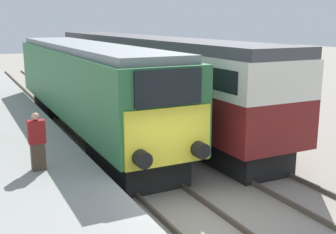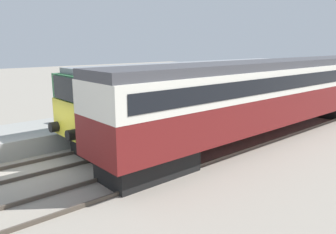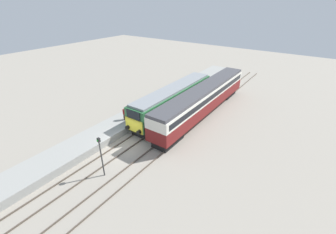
# 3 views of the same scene
# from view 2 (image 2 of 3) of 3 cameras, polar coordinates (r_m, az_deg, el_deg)

# --- Properties ---
(ground_plane) EXTENTS (120.00, 120.00, 0.00)m
(ground_plane) POSITION_cam_2_polar(r_m,az_deg,el_deg) (13.99, -23.36, -8.64)
(ground_plane) COLOR gray
(platform_left) EXTENTS (3.50, 50.00, 0.82)m
(platform_left) POSITION_cam_2_polar(r_m,az_deg,el_deg) (20.21, -4.49, -0.08)
(platform_left) COLOR gray
(platform_left) RESTS_ON ground_plane
(rails_near_track) EXTENTS (1.51, 60.00, 0.14)m
(rails_near_track) POSITION_cam_2_polar(r_m,az_deg,el_deg) (16.01, -6.11, -4.74)
(rails_near_track) COLOR #4C4238
(rails_near_track) RESTS_ON ground_plane
(rails_far_track) EXTENTS (1.50, 60.00, 0.14)m
(rails_far_track) POSITION_cam_2_polar(r_m,az_deg,el_deg) (13.50, 2.25, -8.02)
(rails_far_track) COLOR #4C4238
(rails_far_track) RESTS_ON ground_plane
(locomotive) EXTENTS (2.70, 16.05, 3.84)m
(locomotive) POSITION_cam_2_polar(r_m,az_deg,el_deg) (18.45, 5.44, 4.26)
(locomotive) COLOR black
(locomotive) RESTS_ON ground_plane
(passenger_carriage) EXTENTS (2.75, 20.89, 4.02)m
(passenger_carriage) POSITION_cam_2_polar(r_m,az_deg,el_deg) (17.98, 17.95, 4.40)
(passenger_carriage) COLOR black
(passenger_carriage) RESTS_ON ground_plane
(person_on_platform) EXTENTS (0.44, 0.26, 1.58)m
(person_on_platform) POSITION_cam_2_polar(r_m,az_deg,el_deg) (17.51, -16.29, 1.45)
(person_on_platform) COLOR #473828
(person_on_platform) RESTS_ON platform_left
(luggage_crate) EXTENTS (0.70, 0.56, 0.60)m
(luggage_crate) POSITION_cam_2_polar(r_m,az_deg,el_deg) (20.39, -7.34, 2.00)
(luggage_crate) COLOR #4C4C51
(luggage_crate) RESTS_ON platform_left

